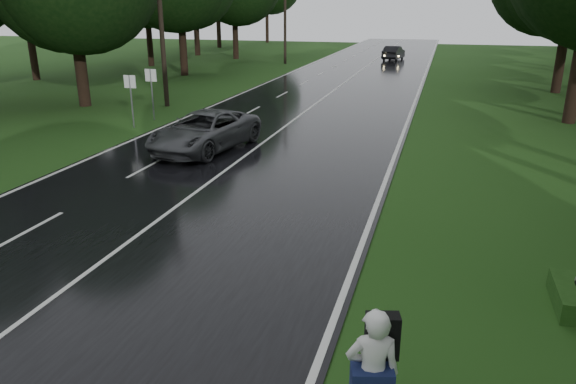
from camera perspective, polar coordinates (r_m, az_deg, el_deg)
name	(u,v)px	position (r m, az deg, el deg)	size (l,w,h in m)	color
ground	(81,279)	(13.12, -21.00, -8.55)	(160.00, 160.00, 0.00)	#1F4514
road	(303,114)	(30.60, 1.59, 8.27)	(12.00, 140.00, 0.04)	black
lane_center	(303,113)	(30.59, 1.59, 8.32)	(0.12, 140.00, 0.01)	silver
grey_car	(205,131)	(22.89, -8.78, 6.38)	(2.62, 5.68, 1.58)	#494B4E
far_car	(394,53)	(61.91, 11.08, 14.21)	(1.57, 4.50, 1.48)	black
hitchhiker	(372,379)	(7.95, 8.90, -18.90)	(0.85, 0.80, 2.06)	silver
utility_pole_mid	(167,106)	(33.80, -12.62, 8.84)	(1.80, 0.28, 10.92)	black
utility_pole_far	(285,64)	(57.30, -0.30, 13.39)	(1.80, 0.28, 9.27)	black
road_sign_a	(134,128)	(28.15, -15.92, 6.54)	(0.62, 0.10, 2.58)	white
road_sign_b	(154,120)	(29.84, -13.92, 7.40)	(0.64, 0.10, 2.66)	white
tree_left_d	(86,106)	(35.28, -20.57, 8.51)	(8.06, 8.06, 12.59)	black
tree_left_e	(185,75)	(48.61, -10.83, 12.01)	(8.95, 8.95, 13.98)	black
tree_left_f	(236,59)	(62.69, -5.49, 13.81)	(8.94, 8.94, 13.97)	black
tree_right_d	(568,123)	(31.77, 27.45, 6.50)	(9.04, 9.04, 14.12)	black
tree_right_e	(555,93)	(42.43, 26.34, 9.37)	(8.94, 8.94, 13.96)	black
tree_right_f	(558,68)	(59.74, 26.63, 11.65)	(9.82, 9.82, 15.34)	black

